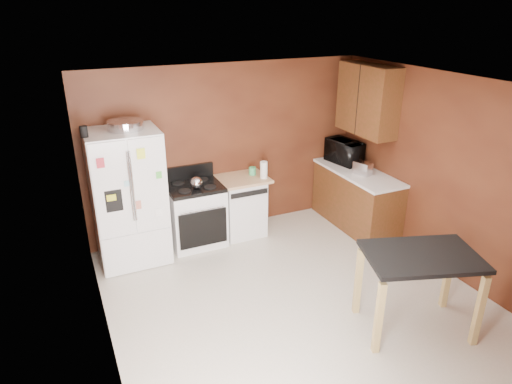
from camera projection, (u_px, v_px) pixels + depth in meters
floor at (300, 304)px, 5.33m from camera, size 4.50×4.50×0.00m
ceiling at (310, 88)px, 4.37m from camera, size 4.50×4.50×0.00m
wall_back at (228, 149)px, 6.74m from camera, size 4.20×0.00×4.20m
wall_front at (479, 337)px, 2.96m from camera, size 4.20×0.00×4.20m
wall_left at (99, 248)px, 4.05m from camera, size 0.00×4.50×4.50m
wall_right at (451, 178)px, 5.66m from camera, size 0.00×4.50×4.50m
roasting_pan at (125, 125)px, 5.65m from camera, size 0.44×0.44×0.11m
pen_cup at (84, 132)px, 5.31m from camera, size 0.09×0.09×0.13m
kettle at (196, 183)px, 6.21m from camera, size 0.17×0.17×0.17m
paper_towel at (264, 170)px, 6.61m from camera, size 0.14×0.14×0.25m
green_canister at (252, 171)px, 6.76m from camera, size 0.14×0.14×0.12m
toaster at (363, 168)px, 6.73m from camera, size 0.23×0.29×0.19m
microwave at (344, 153)px, 7.20m from camera, size 0.50×0.66×0.33m
refrigerator at (128, 198)px, 5.96m from camera, size 0.90×0.80×1.80m
gas_range at (196, 214)px, 6.52m from camera, size 0.76×0.68×1.10m
dishwasher at (241, 205)px, 6.83m from camera, size 0.78×0.63×0.89m
right_cabinets at (359, 170)px, 6.93m from camera, size 0.63×1.58×2.45m
island at (420, 267)px, 4.67m from camera, size 1.31×1.07×0.91m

